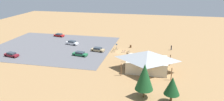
{
  "coord_description": "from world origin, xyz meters",
  "views": [
    {
      "loc": [
        -11.84,
        66.96,
        23.1
      ],
      "look_at": [
        2.28,
        2.7,
        1.2
      ],
      "focal_mm": 34.87,
      "sensor_mm": 36.0,
      "label": 1
    }
  ],
  "objects": [
    {
      "name": "car_white_near_entry",
      "position": [
        18.79,
        -4.31,
        0.76
      ],
      "size": [
        4.85,
        2.81,
        1.44
      ],
      "color": "white",
      "rests_on": "parking_lot_asphalt"
    },
    {
      "name": "bike_pavilion",
      "position": [
        -9.45,
        13.29,
        3.0
      ],
      "size": [
        12.44,
        9.85,
        5.4
      ],
      "color": "beige",
      "rests_on": "ground"
    },
    {
      "name": "bicycle_yellow_lone_west",
      "position": [
        2.0,
        -1.62,
        0.39
      ],
      "size": [
        1.69,
        0.48,
        0.88
      ],
      "color": "black",
      "rests_on": "ground"
    },
    {
      "name": "parking_lot_asphalt",
      "position": [
        24.16,
        -0.47,
        0.03
      ],
      "size": [
        41.27,
        34.16,
        0.05
      ],
      "primitive_type": "cube",
      "color": "#56565B",
      "rests_on": "ground"
    },
    {
      "name": "lot_sign",
      "position": [
        1.73,
        -2.01,
        1.41
      ],
      "size": [
        0.56,
        0.08,
        2.2
      ],
      "color": "#99999E",
      "rests_on": "ground"
    },
    {
      "name": "pine_far_west",
      "position": [
        -15.09,
        28.22,
        3.62
      ],
      "size": [
        3.06,
        3.06,
        5.43
      ],
      "color": "brown",
      "rests_on": "ground"
    },
    {
      "name": "car_tan_far_end",
      "position": [
        7.45,
        1.16,
        0.72
      ],
      "size": [
        4.63,
        2.54,
        1.34
      ],
      "color": "tan",
      "rests_on": "parking_lot_asphalt"
    },
    {
      "name": "pine_center",
      "position": [
        -9.71,
        27.27,
        4.56
      ],
      "size": [
        3.71,
        3.71,
        7.3
      ],
      "color": "brown",
      "rests_on": "ground"
    },
    {
      "name": "car_maroon_inner_stall",
      "position": [
        32.13,
        11.8,
        0.72
      ],
      "size": [
        4.86,
        2.57,
        1.34
      ],
      "color": "maroon",
      "rests_on": "parking_lot_asphalt"
    },
    {
      "name": "ground",
      "position": [
        0.0,
        0.0,
        0.0
      ],
      "size": [
        160.0,
        160.0,
        0.0
      ],
      "primitive_type": "plane",
      "color": "#937047",
      "rests_on": "ground"
    },
    {
      "name": "car_green_back_corner",
      "position": [
        11.7,
        6.53,
        0.71
      ],
      "size": [
        4.97,
        2.55,
        1.31
      ],
      "color": "#1E6B3D",
      "rests_on": "parking_lot_asphalt"
    },
    {
      "name": "bicycle_purple_near_porch",
      "position": [
        -1.05,
        0.44,
        0.38
      ],
      "size": [
        1.48,
        1.01,
        0.82
      ],
      "color": "black",
      "rests_on": "ground"
    },
    {
      "name": "bicycle_black_front_row",
      "position": [
        2.31,
        0.92,
        0.36
      ],
      "size": [
        1.31,
        1.13,
        0.78
      ],
      "color": "black",
      "rests_on": "ground"
    },
    {
      "name": "bicycle_white_mid_cluster",
      "position": [
        -10.84,
        3.9,
        0.37
      ],
      "size": [
        0.54,
        1.61,
        0.85
      ],
      "color": "black",
      "rests_on": "ground"
    },
    {
      "name": "bicycle_silver_yard_center",
      "position": [
        -2.89,
        0.9,
        0.35
      ],
      "size": [
        0.97,
        1.33,
        0.81
      ],
      "color": "black",
      "rests_on": "ground"
    },
    {
      "name": "bicycle_red_by_bin",
      "position": [
        -13.42,
        4.79,
        0.39
      ],
      "size": [
        1.49,
        0.96,
        0.92
      ],
      "color": "black",
      "rests_on": "ground"
    },
    {
      "name": "trash_bin",
      "position": [
        -2.64,
        -5.44,
        0.45
      ],
      "size": [
        0.6,
        0.6,
        0.9
      ],
      "primitive_type": "cylinder",
      "color": "brown",
      "rests_on": "ground"
    },
    {
      "name": "car_red_by_curb",
      "position": [
        28.52,
        -14.01,
        0.68
      ],
      "size": [
        4.55,
        2.59,
        1.25
      ],
      "color": "red",
      "rests_on": "parking_lot_asphalt"
    },
    {
      "name": "visitor_near_lot",
      "position": [
        -16.43,
        -5.7,
        0.92
      ],
      "size": [
        0.36,
        0.36,
        1.75
      ],
      "color": "#2D3347",
      "rests_on": "ground"
    },
    {
      "name": "bicycle_green_yard_front",
      "position": [
        -2.73,
        3.18,
        0.4
      ],
      "size": [
        0.48,
        1.75,
        0.89
      ],
      "color": "black",
      "rests_on": "ground"
    }
  ]
}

